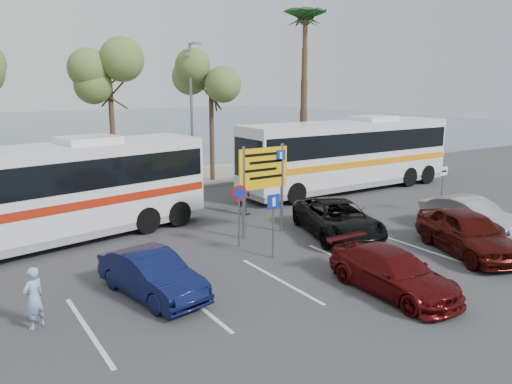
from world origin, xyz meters
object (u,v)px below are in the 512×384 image
direction_sign (263,175)px  car_maroon (393,272)px  suv_black (338,219)px  pedestrian_near (34,298)px  street_lamp_right (192,107)px  car_red (468,232)px  car_blue (152,274)px  car_silver_b (471,216)px  coach_bus_left (43,198)px  pedestrian_far (243,195)px  coach_bus_right (348,156)px

direction_sign → car_maroon: direction_sign is taller
suv_black → pedestrian_near: pedestrian_near is taller
street_lamp_right → car_red: bearing=-80.2°
car_blue → car_maroon: bearing=-42.1°
car_silver_b → coach_bus_left: bearing=156.0°
street_lamp_right → car_silver_b: size_ratio=1.86×
direction_sign → car_silver_b: bearing=-31.0°
street_lamp_right → direction_sign: 10.73m
street_lamp_right → coach_bus_left: (-9.50, -7.02, -2.77)m
coach_bus_left → suv_black: 11.15m
direction_sign → car_red: direction_sign is taller
car_silver_b → pedestrian_far: size_ratio=2.40×
street_lamp_right → direction_sign: bearing=-100.9°
car_blue → pedestrian_near: (-3.13, -0.24, 0.14)m
coach_bus_right → car_maroon: size_ratio=3.08×
suv_black → car_maroon: bearing=-96.5°
street_lamp_right → car_silver_b: street_lamp_right is taller
street_lamp_right → car_blue: street_lamp_right is taller
suv_black → pedestrian_near: size_ratio=3.22×
street_lamp_right → suv_black: 12.64m
direction_sign → suv_black: size_ratio=0.71×
car_red → suv_black: (-2.40, 4.11, -0.08)m
direction_sign → pedestrian_far: bearing=72.1°
direction_sign → suv_black: 3.40m
street_lamp_right → pedestrian_near: street_lamp_right is taller
street_lamp_right → direction_sign: street_lamp_right is taller
coach_bus_right → street_lamp_right: bearing=140.2°
coach_bus_left → car_maroon: coach_bus_left is taller
car_maroon → pedestrian_far: bearing=85.7°
coach_bus_left → pedestrian_far: bearing=0.0°
direction_sign → car_maroon: 6.94m
coach_bus_right → pedestrian_far: 7.92m
car_blue → car_red: 11.03m
car_blue → pedestrian_near: bearing=173.3°
coach_bus_right → car_maroon: coach_bus_right is taller
car_maroon → suv_black: bearing=66.2°
car_red → suv_black: car_red is taller
street_lamp_right → car_blue: 16.11m
pedestrian_near → car_maroon: bearing=129.6°
direction_sign → car_blue: 6.92m
suv_black → car_silver_b: 5.47m
street_lamp_right → pedestrian_near: (-11.03, -13.71, -3.81)m
car_blue → suv_black: size_ratio=0.77×
coach_bus_right → car_blue: bearing=-152.1°
street_lamp_right → car_maroon: size_ratio=1.87×
direction_sign → car_red: 7.71m
direction_sign → pedestrian_far: direction_sign is taller
pedestrian_near → street_lamp_right: bearing=-159.0°
suv_black → pedestrian_far: pedestrian_far is taller
car_blue → car_silver_b: bearing=-16.2°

